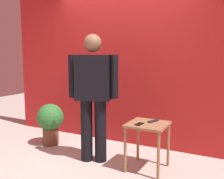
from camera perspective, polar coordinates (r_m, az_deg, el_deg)
name	(u,v)px	position (r m, az deg, el deg)	size (l,w,h in m)	color
ground_plane	(84,169)	(3.53, -6.29, -17.20)	(12.00, 12.00, 0.00)	#B7B2A8
back_wall_red	(125,52)	(4.31, 2.86, 8.25)	(4.58, 0.12, 3.06)	#B32021
standing_person	(93,92)	(3.52, -4.20, -0.46)	(0.69, 0.37, 1.76)	black
side_table	(148,131)	(3.37, 7.92, -9.17)	(0.49, 0.49, 0.62)	olive
cell_phone	(139,124)	(3.27, 6.10, -7.64)	(0.07, 0.14, 0.01)	black
tv_remote	(153,121)	(3.42, 9.13, -6.96)	(0.04, 0.17, 0.02)	black
potted_plant	(50,121)	(4.40, -13.55, -6.75)	(0.44, 0.44, 0.69)	brown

